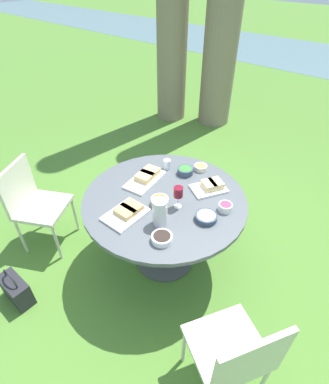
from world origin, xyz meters
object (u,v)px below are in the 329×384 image
at_px(dining_table, 164,208).
at_px(water_pitcher, 160,212).
at_px(chair_near_left, 33,200).
at_px(chair_near_right, 235,354).
at_px(wine_glass, 178,193).
at_px(handbag, 16,290).

xyz_separation_m(dining_table, water_pitcher, (0.17, -0.24, 0.22)).
bearing_deg(chair_near_left, chair_near_right, 0.39).
bearing_deg(chair_near_left, water_pitcher, 15.73).
height_order(chair_near_left, wine_glass, wine_glass).
bearing_deg(dining_table, wine_glass, -5.36).
distance_m(wine_glass, handbag, 1.59).
bearing_deg(chair_near_right, water_pitcher, 158.49).
distance_m(dining_table, water_pitcher, 0.37).
distance_m(chair_near_left, water_pitcher, 1.36).
bearing_deg(water_pitcher, wine_glass, 94.22).
bearing_deg(wine_glass, chair_near_right, -32.93).
xyz_separation_m(dining_table, handbag, (-0.67, -1.13, -0.53)).
xyz_separation_m(dining_table, chair_near_left, (-1.10, -0.60, -0.13)).
distance_m(dining_table, handbag, 1.41).
bearing_deg(water_pitcher, handbag, -133.15).
xyz_separation_m(chair_near_left, wine_glass, (1.24, 0.59, 0.38)).
distance_m(dining_table, chair_near_right, 1.19).
bearing_deg(chair_near_left, wine_glass, 25.20).
height_order(dining_table, chair_near_left, chair_near_left).
height_order(wine_glass, handbag, wine_glass).
xyz_separation_m(chair_near_left, water_pitcher, (1.26, 0.36, 0.35)).
distance_m(water_pitcher, handbag, 1.43).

